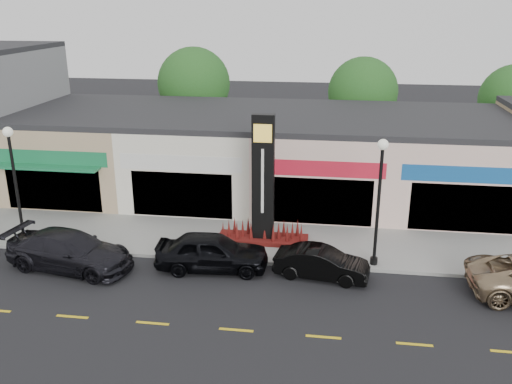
% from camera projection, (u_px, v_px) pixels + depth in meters
% --- Properties ---
extents(ground, '(120.00, 120.00, 0.00)m').
position_uv_depth(ground, '(176.00, 282.00, 21.92)').
color(ground, black).
rests_on(ground, ground).
extents(sidewalk, '(52.00, 4.30, 0.15)m').
position_uv_depth(sidewalk, '(201.00, 237.00, 25.96)').
color(sidewalk, gray).
rests_on(sidewalk, ground).
extents(curb, '(52.00, 0.20, 0.15)m').
position_uv_depth(curb, '(189.00, 258.00, 23.85)').
color(curb, gray).
rests_on(curb, ground).
extents(shop_beige, '(7.00, 10.85, 4.80)m').
position_uv_depth(shop_beige, '(91.00, 147.00, 32.97)').
color(shop_beige, tan).
rests_on(shop_beige, ground).
extents(shop_cream, '(7.00, 10.01, 4.80)m').
position_uv_depth(shop_cream, '(203.00, 151.00, 32.05)').
color(shop_cream, beige).
rests_on(shop_cream, ground).
extents(shop_pink_w, '(7.00, 10.01, 4.80)m').
position_uv_depth(shop_pink_w, '(322.00, 156.00, 31.13)').
color(shop_pink_w, beige).
rests_on(shop_pink_w, ground).
extents(shop_pink_e, '(7.00, 10.01, 4.80)m').
position_uv_depth(shop_pink_e, '(448.00, 160.00, 30.20)').
color(shop_pink_e, beige).
rests_on(shop_pink_e, ground).
extents(tree_rear_west, '(5.20, 5.20, 7.83)m').
position_uv_depth(tree_rear_west, '(194.00, 84.00, 38.96)').
color(tree_rear_west, '#382619').
rests_on(tree_rear_west, ground).
extents(tree_rear_mid, '(4.80, 4.80, 7.29)m').
position_uv_depth(tree_rear_mid, '(363.00, 92.00, 37.49)').
color(tree_rear_mid, '#382619').
rests_on(tree_rear_mid, ground).
extents(lamp_west_near, '(0.44, 0.44, 5.47)m').
position_uv_depth(lamp_west_near, '(14.00, 174.00, 24.16)').
color(lamp_west_near, black).
rests_on(lamp_west_near, sidewalk).
extents(lamp_east_near, '(0.44, 0.44, 5.47)m').
position_uv_depth(lamp_east_near, '(379.00, 190.00, 22.05)').
color(lamp_east_near, black).
rests_on(lamp_east_near, sidewalk).
extents(pylon_sign, '(4.20, 1.30, 6.00)m').
position_uv_depth(pylon_sign, '(263.00, 198.00, 24.70)').
color(pylon_sign, '#57160E').
rests_on(pylon_sign, sidewalk).
extents(car_dark_sedan, '(3.09, 5.78, 1.59)m').
position_uv_depth(car_dark_sedan, '(70.00, 251.00, 22.87)').
color(car_dark_sedan, black).
rests_on(car_dark_sedan, ground).
extents(car_black_sedan, '(2.23, 4.85, 1.61)m').
position_uv_depth(car_black_sedan, '(212.00, 252.00, 22.77)').
color(car_black_sedan, black).
rests_on(car_black_sedan, ground).
extents(car_black_conv, '(1.93, 4.02, 1.27)m').
position_uv_depth(car_black_conv, '(322.00, 263.00, 22.13)').
color(car_black_conv, black).
rests_on(car_black_conv, ground).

